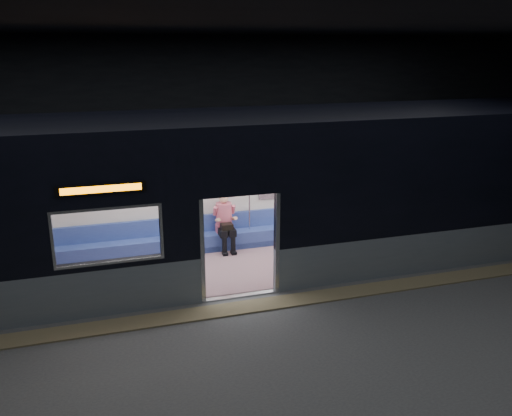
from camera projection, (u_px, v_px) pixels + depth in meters
name	position (u px, v px, depth m)	size (l,w,h in m)	color
station_floor	(256.00, 322.00, 9.66)	(24.00, 14.00, 0.01)	#47494C
station_envelope	(257.00, 115.00, 8.59)	(24.00, 14.00, 5.00)	black
tactile_strip	(248.00, 307.00, 10.15)	(22.80, 0.50, 0.03)	#8C7F59
metro_car	(221.00, 187.00, 11.44)	(18.00, 3.04, 3.35)	gray
passenger	(225.00, 219.00, 12.75)	(0.43, 0.70, 1.37)	black
handbag	(227.00, 226.00, 12.58)	(0.27, 0.23, 0.14)	black
transit_map	(280.00, 183.00, 13.26)	(0.99, 0.03, 0.64)	white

